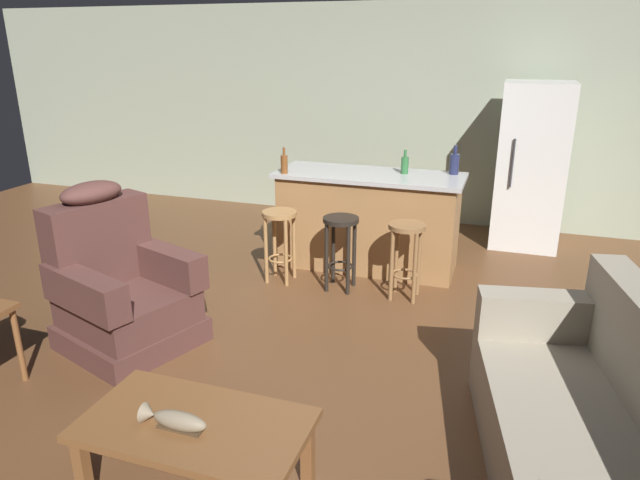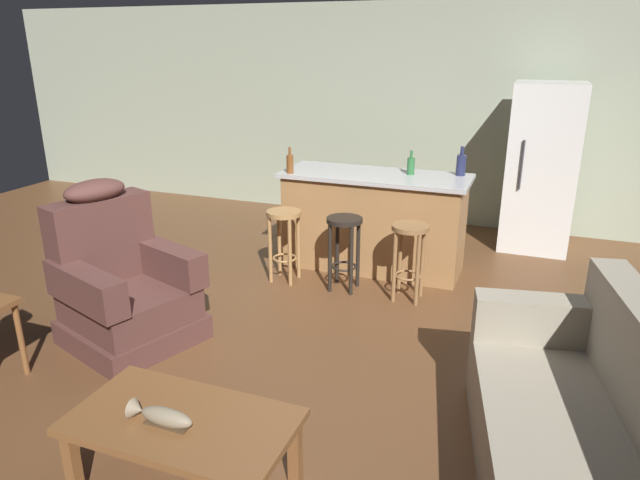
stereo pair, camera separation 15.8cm
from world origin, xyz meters
name	(u,v)px [view 1 (the left image)]	position (x,y,z in m)	size (l,w,h in m)	color
ground_plane	(325,324)	(0.00, 0.00, 0.00)	(12.00, 12.00, 0.00)	brown
back_wall	(406,115)	(0.00, 3.12, 1.30)	(12.00, 0.05, 2.60)	#9EA88E
coffee_table	(195,431)	(-0.03, -1.91, 0.36)	(1.10, 0.60, 0.42)	brown
fish_figurine	(174,420)	(-0.10, -1.98, 0.46)	(0.34, 0.10, 0.10)	#4C3823
couch	(599,437)	(1.82, -1.29, 0.34)	(1.19, 2.03, 0.94)	#9E937F
recliner_near_lamp	(120,289)	(-1.35, -0.73, 0.42)	(1.07, 1.07, 1.20)	brown
kitchen_island	(368,220)	(0.00, 1.35, 0.48)	(1.80, 0.70, 0.95)	#9E7042
bar_stool_left	(280,233)	(-0.68, 0.72, 0.47)	(0.32, 0.32, 0.68)	#A87A47
bar_stool_middle	(341,240)	(-0.09, 0.72, 0.47)	(0.32, 0.32, 0.68)	black
bar_stool_right	(406,247)	(0.50, 0.72, 0.47)	(0.32, 0.32, 0.68)	olive
refrigerator	(531,166)	(1.48, 2.55, 0.88)	(0.70, 0.69, 1.76)	white
bottle_tall_green	(405,165)	(0.32, 1.45, 1.04)	(0.07, 0.07, 0.23)	#2D6B38
bottle_short_amber	(454,163)	(0.77, 1.58, 1.05)	(0.09, 0.09, 0.27)	#23284C
bottle_wine_dark	(284,164)	(-0.77, 1.08, 1.04)	(0.07, 0.07, 0.25)	brown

